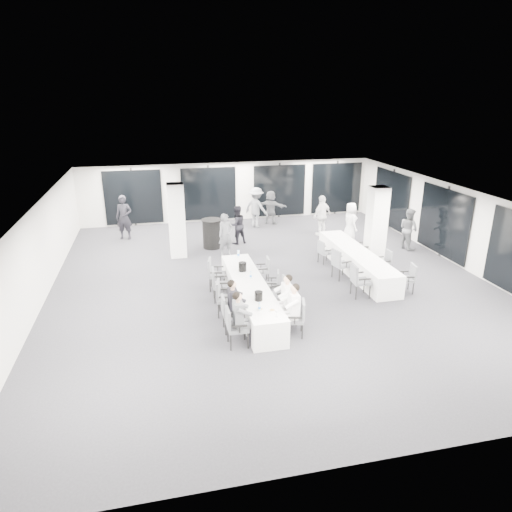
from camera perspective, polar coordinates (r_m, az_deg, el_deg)
The scene contains 43 objects.
room at distance 15.94m, azimuth 3.93°, elevation 3.23°, with size 14.04×16.04×2.84m.
column_left at distance 17.33m, azimuth -9.88°, elevation 4.38°, with size 0.60×0.60×2.80m, color silver.
column_right at distance 17.06m, azimuth 14.79°, elevation 3.76°, with size 0.60×0.60×2.80m, color silver.
banquet_table_main at distance 13.26m, azimuth -0.72°, elevation -4.90°, with size 0.90×5.00×0.75m, color silver.
banquet_table_side at distance 16.25m, azimuth 12.41°, elevation -0.64°, with size 0.90×5.00×0.75m, color silver.
cocktail_table at distance 18.37m, azimuth -5.53°, elevation 2.82°, with size 0.84×0.84×1.16m.
chair_main_left_near at distance 11.25m, azimuth -2.76°, elevation -8.55°, with size 0.51×0.58×1.02m.
chair_main_left_second at distance 11.92m, azimuth -3.40°, elevation -6.93°, with size 0.51×0.57×0.99m.
chair_main_left_mid at distance 12.75m, azimuth -4.10°, elevation -5.00°, with size 0.62×0.65×1.02m.
chair_main_left_fourth at distance 13.63m, azimuth -4.74°, elevation -3.33°, with size 0.55×0.61×1.02m.
chair_main_left_far at distance 14.42m, azimuth -5.23°, elevation -2.02°, with size 0.61×0.65×1.02m.
chair_main_right_near at distance 11.75m, azimuth 5.22°, elevation -7.47°, with size 0.59×0.62×0.96m.
chair_main_right_second at distance 12.30m, azimuth 4.31°, elevation -6.22°, with size 0.50×0.55×0.93m.
chair_main_right_mid at distance 13.05m, azimuth 3.22°, elevation -4.48°, with size 0.57×0.61×0.98m.
chair_main_right_fourth at distance 13.78m, azimuth 2.26°, elevation -3.38°, with size 0.53×0.56×0.87m.
chair_main_right_far at distance 14.90m, azimuth 1.03°, elevation -1.57°, with size 0.47×0.51×0.86m.
chair_side_left_near at distance 14.19m, azimuth 12.66°, elevation -2.78°, with size 0.54×0.60×1.03m.
chair_side_left_mid at distance 15.42m, azimuth 10.41°, elevation -0.77°, with size 0.61×0.65×1.03m.
chair_side_left_far at distance 16.77m, azimuth 8.47°, elevation 0.68°, with size 0.51×0.54×0.86m.
chair_side_right_near at distance 14.95m, azimuth 18.52°, elevation -2.44°, with size 0.53×0.57×0.92m.
chair_side_right_mid at distance 16.17m, azimuth 15.82°, elevation -0.59°, with size 0.45×0.50×0.86m.
chair_side_right_far at distance 17.30m, azimuth 13.75°, elevation 1.14°, with size 0.57×0.60×0.97m.
seated_guest_a at distance 11.16m, azimuth -1.91°, elevation -7.41°, with size 0.50×0.38×1.44m.
seated_guest_b at distance 11.83m, azimuth -2.61°, elevation -5.77°, with size 0.50×0.38×1.44m.
seated_guest_c at distance 11.61m, azimuth 4.45°, elevation -6.35°, with size 0.50×0.38×1.44m.
seated_guest_d at distance 12.13m, azimuth 3.61°, elevation -5.11°, with size 0.50×0.38×1.44m.
standing_guest_a at distance 17.31m, azimuth -3.82°, elevation 2.99°, with size 0.68×0.55×1.86m, color #585B60.
standing_guest_b at distance 18.71m, azimuth -2.42°, elevation 4.22°, with size 0.87×0.53×1.81m, color black.
standing_guest_c at distance 21.03m, azimuth 0.03°, elevation 6.39°, with size 1.36×0.69×2.10m, color #585B60.
standing_guest_d at distance 20.03m, azimuth 8.27°, elevation 5.37°, with size 1.18×0.66×2.01m, color white.
standing_guest_e at distance 19.40m, azimuth 11.72°, elevation 4.46°, with size 0.90×0.55×1.86m, color white.
standing_guest_f at distance 21.64m, azimuth 1.86°, elevation 6.37°, with size 1.66×0.64×1.81m, color #585B60.
standing_guest_g at distance 20.07m, azimuth -16.20°, elevation 4.99°, with size 0.78×0.63×2.13m, color black.
standing_guest_h at distance 19.06m, azimuth 18.57°, elevation 3.57°, with size 0.90×0.55×1.86m, color #585B60.
ice_bucket_near at distance 12.02m, azimuth 0.33°, elevation -5.01°, with size 0.22×0.22×0.25m, color black.
ice_bucket_far at distance 13.95m, azimuth -1.70°, elevation -1.35°, with size 0.24×0.24×0.28m, color black.
water_bottle_a at distance 11.47m, azimuth 0.43°, elevation -6.38°, with size 0.07×0.07×0.21m, color silver.
water_bottle_b at distance 13.39m, azimuth -0.66°, elevation -2.41°, with size 0.07×0.07×0.21m, color silver.
water_bottle_c at distance 15.11m, azimuth -2.22°, elevation 0.26°, with size 0.08×0.08×0.24m, color silver.
plate_a at distance 11.57m, azimuth 0.52°, elevation -6.65°, with size 0.19×0.19×0.03m.
plate_b at distance 11.53m, azimuth 2.03°, elevation -6.78°, with size 0.21×0.21×0.03m.
plate_c at distance 12.49m, azimuth 0.02°, elevation -4.57°, with size 0.18×0.18×0.03m.
wine_glass at distance 11.17m, azimuth 2.60°, elevation -6.97°, with size 0.07×0.07×0.19m.
Camera 1 is at (-3.54, -13.52, 5.91)m, focal length 32.00 mm.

